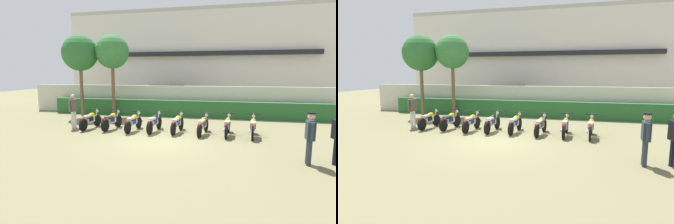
{
  "view_description": "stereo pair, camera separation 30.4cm",
  "coord_description": "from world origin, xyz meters",
  "views": [
    {
      "loc": [
        2.75,
        -10.16,
        2.81
      ],
      "look_at": [
        0.0,
        2.14,
        0.93
      ],
      "focal_mm": 28.32,
      "sensor_mm": 36.0,
      "label": 1
    },
    {
      "loc": [
        3.05,
        -10.09,
        2.81
      ],
      "look_at": [
        0.0,
        2.14,
        0.93
      ],
      "focal_mm": 28.32,
      "sensor_mm": 36.0,
      "label": 2
    }
  ],
  "objects": [
    {
      "name": "ground",
      "position": [
        0.0,
        0.0,
        0.0
      ],
      "size": [
        60.0,
        60.0,
        0.0
      ],
      "primitive_type": "plane",
      "color": "olive"
    },
    {
      "name": "building",
      "position": [
        0.0,
        15.96,
        4.16
      ],
      "size": [
        23.46,
        6.5,
        8.32
      ],
      "color": "silver",
      "rests_on": "ground"
    },
    {
      "name": "compound_wall",
      "position": [
        0.0,
        7.23,
        0.97
      ],
      "size": [
        22.28,
        0.3,
        1.93
      ],
      "primitive_type": "cube",
      "color": "beige",
      "rests_on": "ground"
    },
    {
      "name": "hedge_row",
      "position": [
        0.0,
        6.53,
        0.52
      ],
      "size": [
        17.83,
        0.7,
        1.04
      ],
      "primitive_type": "cube",
      "color": "#28602D",
      "rests_on": "ground"
    },
    {
      "name": "parked_car",
      "position": [
        -1.7,
        10.09,
        0.94
      ],
      "size": [
        4.72,
        2.59,
        1.89
      ],
      "rotation": [
        0.0,
        0.0,
        0.14
      ],
      "color": "black",
      "rests_on": "ground"
    },
    {
      "name": "tree_near_inspector",
      "position": [
        -6.5,
        5.44,
        4.02
      ],
      "size": [
        2.28,
        2.28,
        5.19
      ],
      "color": "brown",
      "rests_on": "ground"
    },
    {
      "name": "tree_far_side",
      "position": [
        -4.5,
        5.92,
        4.09
      ],
      "size": [
        2.15,
        2.15,
        5.2
      ],
      "color": "brown",
      "rests_on": "ground"
    },
    {
      "name": "motorcycle_in_row_0",
      "position": [
        -3.94,
        1.81,
        0.45
      ],
      "size": [
        0.6,
        1.86,
        0.96
      ],
      "rotation": [
        0.0,
        0.0,
        1.5
      ],
      "color": "black",
      "rests_on": "ground"
    },
    {
      "name": "motorcycle_in_row_1",
      "position": [
        -2.82,
        1.89,
        0.45
      ],
      "size": [
        0.6,
        1.81,
        0.96
      ],
      "rotation": [
        0.0,
        0.0,
        1.44
      ],
      "color": "black",
      "rests_on": "ground"
    },
    {
      "name": "motorcycle_in_row_2",
      "position": [
        -1.63,
        1.73,
        0.44
      ],
      "size": [
        0.6,
        1.86,
        0.95
      ],
      "rotation": [
        0.0,
        0.0,
        1.49
      ],
      "color": "black",
      "rests_on": "ground"
    },
    {
      "name": "motorcycle_in_row_3",
      "position": [
        -0.6,
        1.85,
        0.45
      ],
      "size": [
        0.6,
        1.93,
        0.97
      ],
      "rotation": [
        0.0,
        0.0,
        1.49
      ],
      "color": "black",
      "rests_on": "ground"
    },
    {
      "name": "motorcycle_in_row_4",
      "position": [
        0.5,
        1.9,
        0.45
      ],
      "size": [
        0.6,
        1.85,
        0.96
      ],
      "rotation": [
        0.0,
        0.0,
        1.46
      ],
      "color": "black",
      "rests_on": "ground"
    },
    {
      "name": "motorcycle_in_row_5",
      "position": [
        1.72,
        1.79,
        0.44
      ],
      "size": [
        0.61,
        1.87,
        0.95
      ],
      "rotation": [
        0.0,
        0.0,
        1.42
      ],
      "color": "black",
      "rests_on": "ground"
    },
    {
      "name": "motorcycle_in_row_6",
      "position": [
        2.82,
        1.81,
        0.45
      ],
      "size": [
        0.6,
        1.92,
        0.97
      ],
      "rotation": [
        0.0,
        0.0,
        1.49
      ],
      "color": "black",
      "rests_on": "ground"
    },
    {
      "name": "motorcycle_in_row_7",
      "position": [
        3.91,
        1.75,
        0.46
      ],
      "size": [
        0.6,
        1.88,
        0.98
      ],
      "rotation": [
        0.0,
        0.0,
        1.47
      ],
      "color": "black",
      "rests_on": "ground"
    },
    {
      "name": "inspector_person",
      "position": [
        -4.87,
        1.8,
        1.03
      ],
      "size": [
        0.23,
        0.69,
        1.72
      ],
      "color": "silver",
      "rests_on": "ground"
    },
    {
      "name": "officer_0",
      "position": [
        5.25,
        -1.59,
        0.96
      ],
      "size": [
        0.27,
        0.65,
        1.63
      ],
      "rotation": [
        0.0,
        0.0,
        3.04
      ],
      "color": "#28333D",
      "rests_on": "ground"
    }
  ]
}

